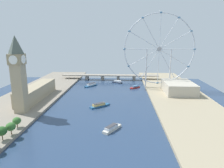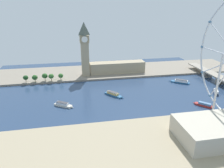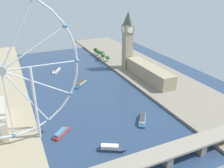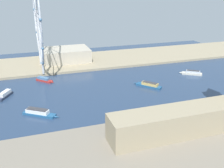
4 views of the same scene
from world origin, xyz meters
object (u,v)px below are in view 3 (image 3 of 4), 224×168
object	(u,v)px
clock_tower	(128,39)
river_bridge	(147,160)
tour_boat_1	(61,133)
ferris_wheel	(1,72)
tour_boat_4	(111,148)
tour_boat_2	(81,83)
tour_boat_3	(143,119)
parliament_block	(149,72)
tour_boat_0	(56,70)

from	to	relation	value
clock_tower	river_bridge	bearing A→B (deg)	65.97
clock_tower	tour_boat_1	distance (m)	206.44
ferris_wheel	tour_boat_4	distance (m)	110.30
tour_boat_4	tour_boat_2	bearing A→B (deg)	111.38
clock_tower	tour_boat_2	xyz separation A→B (m)	(91.17, 32.10, -48.24)
river_bridge	tour_boat_3	distance (m)	70.04
river_bridge	tour_boat_2	world-z (taller)	river_bridge
ferris_wheel	river_bridge	size ratio (longest dim) A/B	0.62
parliament_block	tour_boat_3	bearing A→B (deg)	54.03
tour_boat_3	tour_boat_2	bearing A→B (deg)	49.85
ferris_wheel	tour_boat_0	distance (m)	202.24
ferris_wheel	tour_boat_0	bearing A→B (deg)	-112.83
clock_tower	tour_boat_4	bearing A→B (deg)	58.43
parliament_block	tour_boat_1	distance (m)	171.78
parliament_block	tour_boat_2	size ratio (longest dim) A/B	3.55
river_bridge	clock_tower	bearing A→B (deg)	-114.03
parliament_block	tour_boat_3	distance (m)	114.61
river_bridge	tour_boat_1	xyz separation A→B (m)	(50.48, -72.73, -6.65)
tour_boat_3	tour_boat_0	bearing A→B (deg)	50.74
tour_boat_2	clock_tower	bearing A→B (deg)	159.87
river_bridge	tour_boat_3	size ratio (longest dim) A/B	6.98
tour_boat_0	tour_boat_3	xyz separation A→B (m)	(-51.48, 187.68, 0.21)
parliament_block	tour_boat_4	world-z (taller)	parliament_block
tour_boat_2	tour_boat_4	size ratio (longest dim) A/B	1.18
parliament_block	tour_boat_1	size ratio (longest dim) A/B	4.92
tour_boat_0	tour_boat_1	xyz separation A→B (m)	(32.73, 176.01, -0.17)
ferris_wheel	tour_boat_1	world-z (taller)	ferris_wheel
clock_tower	tour_boat_1	world-z (taller)	clock_tower
tour_boat_1	tour_boat_4	distance (m)	53.52
river_bridge	tour_boat_4	bearing A→B (deg)	-62.60
tour_boat_1	tour_boat_3	size ratio (longest dim) A/B	0.67
tour_boat_2	tour_boat_3	distance (m)	122.38
parliament_block	river_bridge	bearing A→B (deg)	56.70
tour_boat_1	tour_boat_3	world-z (taller)	tour_boat_3
tour_boat_4	river_bridge	bearing A→B (deg)	-33.70
tour_boat_0	tour_boat_2	distance (m)	72.28
ferris_wheel	river_bridge	world-z (taller)	ferris_wheel
parliament_block	tour_boat_3	xyz separation A→B (m)	(67.05, 92.38, -10.31)
tour_boat_4	parliament_block	bearing A→B (deg)	75.04
clock_tower	tour_boat_4	xyz separation A→B (m)	(110.70, 180.15, -48.02)
parliament_block	tour_boat_0	bearing A→B (deg)	-38.80
tour_boat_0	tour_boat_4	xyz separation A→B (m)	(-1.41, 217.22, 0.17)
tour_boat_1	ferris_wheel	bearing A→B (deg)	135.61
clock_tower	river_bridge	xyz separation A→B (m)	(94.35, 211.66, -41.71)
tour_boat_3	tour_boat_4	size ratio (longest dim) A/B	1.26
ferris_wheel	tour_boat_2	size ratio (longest dim) A/B	4.67
tour_boat_4	clock_tower	bearing A→B (deg)	87.32
river_bridge	parliament_block	bearing A→B (deg)	-123.30
river_bridge	tour_boat_1	size ratio (longest dim) A/B	10.37
ferris_wheel	river_bridge	bearing A→B (deg)	141.21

